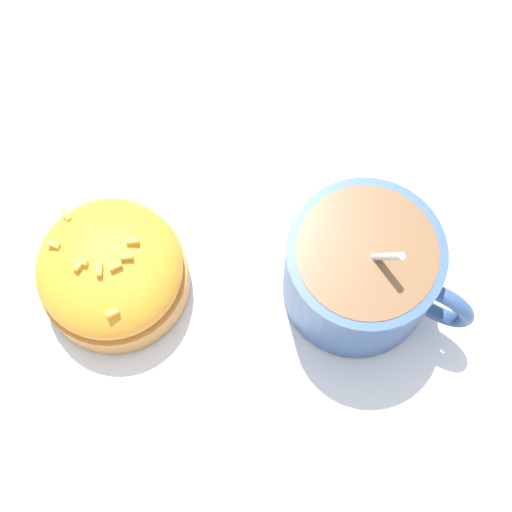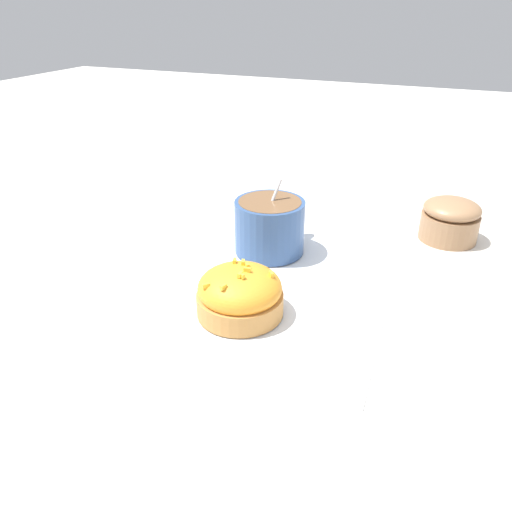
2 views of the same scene
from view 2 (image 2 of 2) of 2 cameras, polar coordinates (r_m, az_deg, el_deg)
The scene contains 5 objects.
ground_plane at distance 0.58m, azimuth 0.04°, elevation -2.80°, with size 3.00×3.00×0.00m, color silver.
paper_napkin at distance 0.58m, azimuth 0.04°, elevation -2.67°, with size 0.35×0.32×0.00m.
coffee_cup at distance 0.63m, azimuth 1.64°, elevation 3.68°, with size 0.11×0.09×0.09m.
frosted_pastry at distance 0.51m, azimuth -1.86°, elevation -4.29°, with size 0.09×0.09×0.06m.
sugar_bowl at distance 0.72m, azimuth 21.31°, elevation 3.91°, with size 0.08×0.08×0.06m.
Camera 2 is at (-0.46, -0.19, 0.30)m, focal length 35.00 mm.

